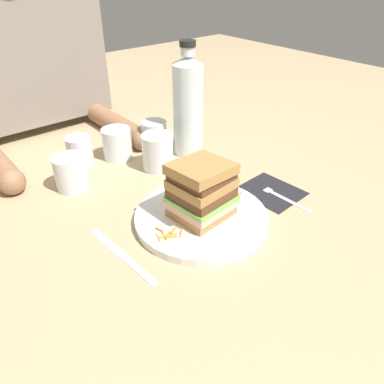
% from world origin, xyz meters
% --- Properties ---
extents(ground_plane, '(3.00, 3.00, 0.00)m').
position_xyz_m(ground_plane, '(0.00, 0.00, 0.00)').
color(ground_plane, tan).
extents(main_plate, '(0.28, 0.28, 0.02)m').
position_xyz_m(main_plate, '(0.01, -0.01, 0.01)').
color(main_plate, white).
rests_on(main_plate, ground_plane).
extents(sandwich, '(0.13, 0.12, 0.12)m').
position_xyz_m(sandwich, '(0.01, -0.01, 0.08)').
color(sandwich, '#A87A42').
rests_on(sandwich, main_plate).
extents(carrot_shred_0, '(0.03, 0.02, 0.00)m').
position_xyz_m(carrot_shred_0, '(-0.08, -0.03, 0.02)').
color(carrot_shred_0, orange).
rests_on(carrot_shred_0, main_plate).
extents(carrot_shred_1, '(0.02, 0.02, 0.00)m').
position_xyz_m(carrot_shred_1, '(-0.08, -0.03, 0.02)').
color(carrot_shred_1, orange).
rests_on(carrot_shred_1, main_plate).
extents(carrot_shred_2, '(0.01, 0.03, 0.00)m').
position_xyz_m(carrot_shred_2, '(-0.09, -0.02, 0.02)').
color(carrot_shred_2, orange).
rests_on(carrot_shred_2, main_plate).
extents(carrot_shred_3, '(0.02, 0.02, 0.00)m').
position_xyz_m(carrot_shred_3, '(-0.07, -0.02, 0.02)').
color(carrot_shred_3, orange).
rests_on(carrot_shred_3, main_plate).
extents(carrot_shred_4, '(0.02, 0.02, 0.00)m').
position_xyz_m(carrot_shred_4, '(-0.08, -0.02, 0.02)').
color(carrot_shred_4, orange).
rests_on(carrot_shred_4, main_plate).
extents(carrot_shred_5, '(0.02, 0.01, 0.00)m').
position_xyz_m(carrot_shred_5, '(-0.06, -0.02, 0.02)').
color(carrot_shred_5, orange).
rests_on(carrot_shred_5, main_plate).
extents(carrot_shred_6, '(0.03, 0.02, 0.00)m').
position_xyz_m(carrot_shred_6, '(-0.09, -0.03, 0.02)').
color(carrot_shred_6, orange).
rests_on(carrot_shred_6, main_plate).
extents(carrot_shred_7, '(0.02, 0.02, 0.00)m').
position_xyz_m(carrot_shred_7, '(-0.06, -0.04, 0.02)').
color(carrot_shred_7, orange).
rests_on(carrot_shred_7, main_plate).
extents(carrot_shred_8, '(0.01, 0.02, 0.00)m').
position_xyz_m(carrot_shred_8, '(-0.08, -0.00, 0.02)').
color(carrot_shred_8, orange).
rests_on(carrot_shred_8, main_plate).
extents(carrot_shred_9, '(0.01, 0.02, 0.00)m').
position_xyz_m(carrot_shred_9, '(-0.10, -0.02, 0.02)').
color(carrot_shred_9, orange).
rests_on(carrot_shred_9, main_plate).
extents(carrot_shred_10, '(0.02, 0.02, 0.00)m').
position_xyz_m(carrot_shred_10, '(0.12, -0.01, 0.02)').
color(carrot_shred_10, orange).
rests_on(carrot_shred_10, main_plate).
extents(carrot_shred_11, '(0.02, 0.02, 0.00)m').
position_xyz_m(carrot_shred_11, '(0.09, -0.01, 0.02)').
color(carrot_shred_11, orange).
rests_on(carrot_shred_11, main_plate).
extents(carrot_shred_12, '(0.00, 0.02, 0.00)m').
position_xyz_m(carrot_shred_12, '(0.12, -0.01, 0.02)').
color(carrot_shred_12, orange).
rests_on(carrot_shred_12, main_plate).
extents(carrot_shred_13, '(0.02, 0.03, 0.00)m').
position_xyz_m(carrot_shred_13, '(0.11, 0.02, 0.02)').
color(carrot_shred_13, orange).
rests_on(carrot_shred_13, main_plate).
extents(carrot_shred_14, '(0.03, 0.01, 0.00)m').
position_xyz_m(carrot_shred_14, '(0.11, -0.01, 0.02)').
color(carrot_shred_14, orange).
rests_on(carrot_shred_14, main_plate).
extents(carrot_shred_15, '(0.03, 0.01, 0.00)m').
position_xyz_m(carrot_shred_15, '(0.12, -0.01, 0.02)').
color(carrot_shred_15, orange).
rests_on(carrot_shred_15, main_plate).
extents(carrot_shred_16, '(0.03, 0.02, 0.00)m').
position_xyz_m(carrot_shred_16, '(0.10, -0.00, 0.02)').
color(carrot_shred_16, orange).
rests_on(carrot_shred_16, main_plate).
extents(carrot_shred_17, '(0.02, 0.01, 0.00)m').
position_xyz_m(carrot_shred_17, '(0.10, -0.01, 0.02)').
color(carrot_shred_17, orange).
rests_on(carrot_shred_17, main_plate).
extents(napkin_dark, '(0.13, 0.14, 0.00)m').
position_xyz_m(napkin_dark, '(0.21, -0.03, 0.00)').
color(napkin_dark, black).
rests_on(napkin_dark, ground_plane).
extents(fork, '(0.02, 0.17, 0.00)m').
position_xyz_m(fork, '(0.21, -0.05, 0.00)').
color(fork, silver).
rests_on(fork, napkin_dark).
extents(knife, '(0.03, 0.20, 0.00)m').
position_xyz_m(knife, '(-0.17, -0.00, 0.00)').
color(knife, silver).
rests_on(knife, ground_plane).
extents(juice_glass, '(0.08, 0.08, 0.09)m').
position_xyz_m(juice_glass, '(0.08, 0.23, 0.04)').
color(juice_glass, white).
rests_on(juice_glass, ground_plane).
extents(water_bottle, '(0.08, 0.08, 0.30)m').
position_xyz_m(water_bottle, '(0.20, 0.25, 0.14)').
color(water_bottle, silver).
rests_on(water_bottle, ground_plane).
extents(empty_tumbler_0, '(0.08, 0.08, 0.08)m').
position_xyz_m(empty_tumbler_0, '(0.03, 0.35, 0.04)').
color(empty_tumbler_0, silver).
rests_on(empty_tumbler_0, ground_plane).
extents(empty_tumbler_1, '(0.07, 0.07, 0.08)m').
position_xyz_m(empty_tumbler_1, '(-0.06, 0.38, 0.04)').
color(empty_tumbler_1, silver).
rests_on(empty_tumbler_1, ground_plane).
extents(empty_tumbler_2, '(0.08, 0.08, 0.08)m').
position_xyz_m(empty_tumbler_2, '(-0.13, 0.28, 0.04)').
color(empty_tumbler_2, silver).
rests_on(empty_tumbler_2, ground_plane).
extents(empty_tumbler_3, '(0.07, 0.07, 0.08)m').
position_xyz_m(empty_tumbler_3, '(0.14, 0.33, 0.04)').
color(empty_tumbler_3, silver).
rests_on(empty_tumbler_3, ground_plane).
extents(diner_across, '(0.48, 0.45, 0.56)m').
position_xyz_m(diner_across, '(-0.07, 0.65, 0.25)').
color(diner_across, '#936647').
rests_on(diner_across, ground_plane).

